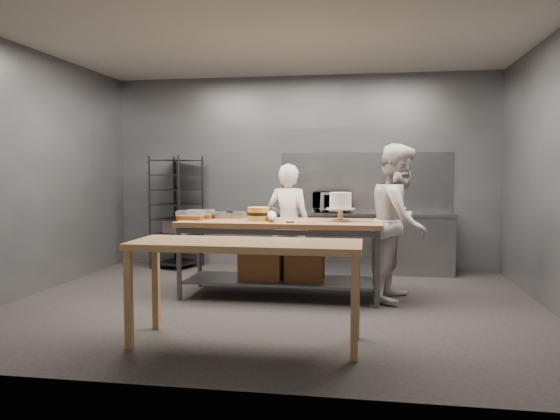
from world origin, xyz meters
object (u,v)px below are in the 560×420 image
object	(u,v)px
speed_rack	(177,213)
chef_behind	(289,225)
work_table	(280,249)
microwave	(332,202)
near_counter	(246,251)
chef_right	(399,222)
layer_cake	(259,214)
frosted_cake_stand	(340,203)

from	to	relation	value
speed_rack	chef_behind	xyz separation A→B (m)	(1.94, -1.08, -0.05)
work_table	microwave	bearing A→B (deg)	74.92
chef_behind	microwave	distance (m)	1.28
near_counter	chef_right	size ratio (longest dim) A/B	1.09
layer_cake	speed_rack	bearing A→B (deg)	133.66
work_table	chef_behind	world-z (taller)	chef_behind
chef_behind	speed_rack	bearing A→B (deg)	-16.92
chef_right	layer_cake	world-z (taller)	chef_right
chef_right	layer_cake	xyz separation A→B (m)	(-1.66, -0.12, 0.09)
microwave	near_counter	bearing A→B (deg)	-97.60
work_table	layer_cake	distance (m)	0.50
frosted_cake_stand	layer_cake	xyz separation A→B (m)	(-0.98, -0.03, -0.14)
near_counter	work_table	bearing A→B (deg)	89.99
speed_rack	chef_right	distance (m)	3.71
work_table	chef_behind	size ratio (longest dim) A/B	1.49
near_counter	chef_right	bearing A→B (deg)	53.98
work_table	frosted_cake_stand	xyz separation A→B (m)	(0.72, -0.01, 0.57)
chef_right	microwave	world-z (taller)	chef_right
chef_behind	frosted_cake_stand	distance (m)	1.02
work_table	near_counter	xyz separation A→B (m)	(-0.00, -1.84, 0.24)
work_table	chef_right	world-z (taller)	chef_right
near_counter	chef_right	world-z (taller)	chef_right
speed_rack	microwave	world-z (taller)	speed_rack
chef_behind	frosted_cake_stand	world-z (taller)	chef_behind
speed_rack	frosted_cake_stand	distance (m)	3.18
speed_rack	microwave	xyz separation A→B (m)	(2.42, 0.08, 0.19)
near_counter	chef_right	distance (m)	2.38
speed_rack	frosted_cake_stand	xyz separation A→B (m)	(2.65, -1.73, 0.28)
work_table	layer_cake	xyz separation A→B (m)	(-0.26, -0.03, 0.43)
near_counter	chef_behind	bearing A→B (deg)	89.91
chef_behind	chef_right	world-z (taller)	chef_right
near_counter	frosted_cake_stand	world-z (taller)	frosted_cake_stand
work_table	speed_rack	world-z (taller)	speed_rack
chef_behind	chef_right	size ratio (longest dim) A/B	0.88
chef_right	microwave	xyz separation A→B (m)	(-0.91, 1.72, 0.14)
frosted_cake_stand	chef_behind	bearing A→B (deg)	137.53
microwave	frosted_cake_stand	xyz separation A→B (m)	(0.23, -1.81, 0.09)
layer_cake	chef_behind	bearing A→B (deg)	68.85
chef_behind	microwave	world-z (taller)	chef_behind
speed_rack	layer_cake	xyz separation A→B (m)	(1.68, -1.76, 0.14)
work_table	layer_cake	size ratio (longest dim) A/B	9.13
speed_rack	frosted_cake_stand	bearing A→B (deg)	-33.10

